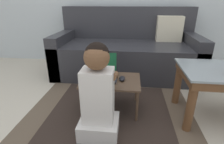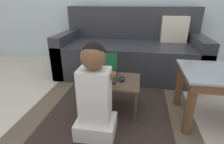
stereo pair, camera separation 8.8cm
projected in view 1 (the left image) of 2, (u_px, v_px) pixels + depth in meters
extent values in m
plane|color=beige|center=(110.00, 121.00, 1.61)|extent=(16.00, 16.00, 0.00)
cube|color=brown|center=(109.00, 120.00, 1.62)|extent=(1.61, 1.88, 0.01)
cube|color=#2D231E|center=(109.00, 119.00, 1.62)|extent=(1.16, 1.36, 0.00)
cube|color=#2D2D33|center=(125.00, 58.00, 2.59)|extent=(2.00, 0.92, 0.47)
cube|color=#2D2D33|center=(127.00, 23.00, 2.74)|extent=(2.00, 0.20, 0.48)
cube|color=#2D2D33|center=(65.00, 52.00, 2.66)|extent=(0.16, 0.92, 0.60)
cube|color=#2D2D33|center=(191.00, 56.00, 2.47)|extent=(0.16, 0.92, 0.60)
cube|color=beige|center=(169.00, 29.00, 2.54)|extent=(0.36, 0.14, 0.36)
cylinder|color=brown|center=(191.00, 106.00, 1.42)|extent=(0.07, 0.07, 0.47)
cylinder|color=brown|center=(178.00, 83.00, 1.82)|extent=(0.07, 0.07, 0.47)
cube|color=#4C3828|center=(111.00, 80.00, 1.68)|extent=(0.56, 0.41, 0.02)
cylinder|color=#4C3828|center=(81.00, 103.00, 1.60)|extent=(0.02, 0.02, 0.31)
cylinder|color=#4C3828|center=(137.00, 107.00, 1.55)|extent=(0.02, 0.02, 0.31)
cylinder|color=#4C3828|center=(90.00, 86.00, 1.93)|extent=(0.02, 0.02, 0.31)
cylinder|color=#4C3828|center=(136.00, 88.00, 1.88)|extent=(0.02, 0.02, 0.31)
cube|color=#232328|center=(103.00, 77.00, 1.70)|extent=(0.27, 0.24, 0.02)
cube|color=#28282D|center=(103.00, 77.00, 1.68)|extent=(0.22, 0.14, 0.00)
cube|color=#232328|center=(105.00, 62.00, 1.76)|extent=(0.27, 0.01, 0.23)
cube|color=#196038|center=(105.00, 62.00, 1.76)|extent=(0.23, 0.00, 0.19)
ellipsoid|color=black|center=(122.00, 78.00, 1.66)|extent=(0.06, 0.11, 0.03)
cube|color=silver|center=(99.00, 127.00, 1.42)|extent=(0.31, 0.27, 0.15)
cube|color=silver|center=(98.00, 96.00, 1.31)|extent=(0.23, 0.17, 0.43)
sphere|color=brown|center=(97.00, 57.00, 1.20)|extent=(0.18, 0.18, 0.18)
sphere|color=black|center=(97.00, 55.00, 1.20)|extent=(0.17, 0.17, 0.17)
cylinder|color=brown|center=(87.00, 74.00, 1.39)|extent=(0.06, 0.26, 0.13)
cylinder|color=brown|center=(114.00, 76.00, 1.37)|extent=(0.06, 0.26, 0.13)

